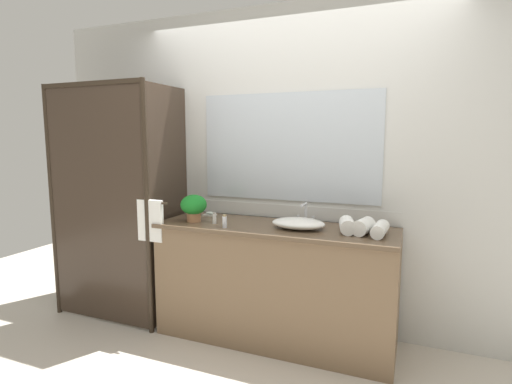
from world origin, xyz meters
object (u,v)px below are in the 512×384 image
object	(u,v)px
sink_basin	(298,223)
soap_dish	(210,214)
amenity_bottle_conditioner	(214,218)
faucet	(305,216)
amenity_bottle_shampoo	(199,212)
amenity_bottle_body_wash	(225,221)
rolled_towel_middle	(363,226)
potted_plant	(194,206)
rolled_towel_far_edge	(347,225)
rolled_towel_near_edge	(380,229)

from	to	relation	value
sink_basin	soap_dish	distance (m)	0.85
amenity_bottle_conditioner	faucet	bearing A→B (deg)	22.62
amenity_bottle_shampoo	amenity_bottle_body_wash	bearing A→B (deg)	-34.48
amenity_bottle_conditioner	amenity_bottle_shampoo	distance (m)	0.26
rolled_towel_middle	faucet	bearing A→B (deg)	157.15
faucet	potted_plant	size ratio (longest dim) A/B	0.79
amenity_bottle_shampoo	rolled_towel_far_edge	world-z (taller)	rolled_towel_far_edge
sink_basin	rolled_towel_far_edge	distance (m)	0.35
amenity_bottle_shampoo	rolled_towel_middle	xyz separation A→B (m)	(1.33, -0.07, 0.01)
soap_dish	amenity_bottle_shampoo	size ratio (longest dim) A/B	1.00
amenity_bottle_body_wash	rolled_towel_far_edge	xyz separation A→B (m)	(0.86, 0.18, 0.01)
faucet	amenity_bottle_shampoo	size ratio (longest dim) A/B	1.71
rolled_towel_near_edge	rolled_towel_middle	size ratio (longest dim) A/B	1.29
potted_plant	rolled_towel_near_edge	xyz separation A→B (m)	(1.41, 0.06, -0.08)
amenity_bottle_body_wash	rolled_towel_near_edge	distance (m)	1.10
rolled_towel_far_edge	soap_dish	bearing A→B (deg)	171.17
sink_basin	rolled_towel_middle	world-z (taller)	rolled_towel_middle
sink_basin	soap_dish	xyz separation A→B (m)	(-0.83, 0.18, -0.02)
rolled_towel_middle	rolled_towel_far_edge	size ratio (longest dim) A/B	0.96
amenity_bottle_body_wash	rolled_towel_far_edge	size ratio (longest dim) A/B	0.48
rolled_towel_near_edge	rolled_towel_far_edge	distance (m)	0.22
amenity_bottle_shampoo	rolled_towel_middle	world-z (taller)	rolled_towel_middle
faucet	amenity_bottle_conditioner	distance (m)	0.70
amenity_bottle_body_wash	sink_basin	bearing A→B (deg)	18.88
rolled_towel_near_edge	amenity_bottle_body_wash	bearing A→B (deg)	-171.28
faucet	soap_dish	xyz separation A→B (m)	(-0.83, -0.01, -0.04)
potted_plant	amenity_bottle_body_wash	size ratio (longest dim) A/B	2.22
rolled_towel_near_edge	rolled_towel_middle	world-z (taller)	rolled_towel_middle
sink_basin	faucet	world-z (taller)	faucet
potted_plant	rolled_towel_far_edge	bearing A→B (deg)	3.41
amenity_bottle_body_wash	rolled_towel_near_edge	bearing A→B (deg)	8.72
sink_basin	rolled_towel_middle	size ratio (longest dim) A/B	2.03
potted_plant	amenity_bottle_conditioner	world-z (taller)	potted_plant
potted_plant	soap_dish	distance (m)	0.28
faucet	amenity_bottle_conditioner	world-z (taller)	faucet
soap_dish	amenity_bottle_shampoo	distance (m)	0.12
amenity_bottle_conditioner	rolled_towel_near_edge	distance (m)	1.22
potted_plant	rolled_towel_far_edge	size ratio (longest dim) A/B	1.06
faucet	rolled_towel_middle	bearing A→B (deg)	-22.85
soap_dish	rolled_towel_far_edge	size ratio (longest dim) A/B	0.49
rolled_towel_middle	amenity_bottle_shampoo	bearing A→B (deg)	177.00
amenity_bottle_shampoo	amenity_bottle_body_wash	size ratio (longest dim) A/B	1.03
potted_plant	amenity_bottle_body_wash	bearing A→B (deg)	-17.94
sink_basin	potted_plant	distance (m)	0.84
amenity_bottle_body_wash	rolled_towel_near_edge	size ratio (longest dim) A/B	0.39
faucet	rolled_towel_far_edge	xyz separation A→B (m)	(0.35, -0.19, -0.00)
faucet	rolled_towel_near_edge	bearing A→B (deg)	-19.50
sink_basin	amenity_bottle_body_wash	xyz separation A→B (m)	(-0.51, -0.18, 0.01)
potted_plant	soap_dish	size ratio (longest dim) A/B	2.14
potted_plant	amenity_bottle_body_wash	xyz separation A→B (m)	(0.32, -0.10, -0.08)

